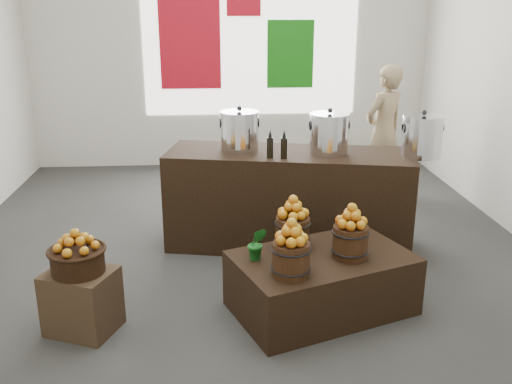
{
  "coord_description": "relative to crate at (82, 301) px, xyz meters",
  "views": [
    {
      "loc": [
        -0.26,
        -5.27,
        2.43
      ],
      "look_at": [
        0.1,
        -0.4,
        0.81
      ],
      "focal_mm": 40.0,
      "sensor_mm": 36.0,
      "label": 1
    }
  ],
  "objects": [
    {
      "name": "ground",
      "position": [
        1.31,
        1.29,
        -0.25
      ],
      "size": [
        7.0,
        7.0,
        0.0
      ],
      "primitive_type": "plane",
      "color": "#323330",
      "rests_on": "ground"
    },
    {
      "name": "back_wall",
      "position": [
        1.31,
        4.79,
        1.75
      ],
      "size": [
        6.0,
        0.04,
        4.0
      ],
      "primitive_type": "cube",
      "color": "beige",
      "rests_on": "ground"
    },
    {
      "name": "back_opening",
      "position": [
        1.61,
        4.77,
        1.75
      ],
      "size": [
        3.2,
        0.02,
        2.4
      ],
      "primitive_type": "cube",
      "color": "white",
      "rests_on": "back_wall"
    },
    {
      "name": "deco_red_left",
      "position": [
        0.71,
        4.76,
        1.65
      ],
      "size": [
        0.9,
        0.04,
        1.4
      ],
      "primitive_type": "cube",
      "color": "#B30D1D",
      "rests_on": "back_wall"
    },
    {
      "name": "deco_green_right",
      "position": [
        2.21,
        4.76,
        1.45
      ],
      "size": [
        0.7,
        0.04,
        1.0
      ],
      "primitive_type": "cube",
      "color": "#146A10",
      "rests_on": "back_wall"
    },
    {
      "name": "crate",
      "position": [
        0.0,
        0.0,
        0.0
      ],
      "size": [
        0.61,
        0.57,
        0.5
      ],
      "primitive_type": "cube",
      "rotation": [
        0.0,
        0.0,
        -0.39
      ],
      "color": "#483621",
      "rests_on": "ground"
    },
    {
      "name": "wicker_basket",
      "position": [
        0.0,
        0.0,
        0.34
      ],
      "size": [
        0.4,
        0.4,
        0.18
      ],
      "primitive_type": "cylinder",
      "color": "black",
      "rests_on": "crate"
    },
    {
      "name": "apples_in_basket",
      "position": [
        0.0,
        0.0,
        0.51
      ],
      "size": [
        0.31,
        0.31,
        0.17
      ],
      "primitive_type": null,
      "color": "#960504",
      "rests_on": "wicker_basket"
    },
    {
      "name": "display_table",
      "position": [
        1.9,
        0.18,
        -0.0
      ],
      "size": [
        1.62,
        1.31,
        0.49
      ],
      "primitive_type": "cube",
      "rotation": [
        0.0,
        0.0,
        0.36
      ],
      "color": "black",
      "rests_on": "ground"
    },
    {
      "name": "apple_bucket_front_left",
      "position": [
        1.6,
        -0.15,
        0.37
      ],
      "size": [
        0.28,
        0.28,
        0.26
      ],
      "primitive_type": "cylinder",
      "color": "#3B1F10",
      "rests_on": "display_table"
    },
    {
      "name": "apples_in_bucket_front_left",
      "position": [
        1.6,
        -0.15,
        0.59
      ],
      "size": [
        0.21,
        0.21,
        0.19
      ],
      "primitive_type": null,
      "color": "#960504",
      "rests_on": "apple_bucket_front_left"
    },
    {
      "name": "apple_bucket_front_right",
      "position": [
        2.11,
        0.14,
        0.37
      ],
      "size": [
        0.28,
        0.28,
        0.26
      ],
      "primitive_type": "cylinder",
      "color": "#3B1F10",
      "rests_on": "display_table"
    },
    {
      "name": "apples_in_bucket_front_right",
      "position": [
        2.11,
        0.14,
        0.59
      ],
      "size": [
        0.21,
        0.21,
        0.19
      ],
      "primitive_type": null,
      "color": "#960504",
      "rests_on": "apple_bucket_front_right"
    },
    {
      "name": "apple_bucket_rear",
      "position": [
        1.68,
        0.37,
        0.37
      ],
      "size": [
        0.28,
        0.28,
        0.26
      ],
      "primitive_type": "cylinder",
      "color": "#3B1F10",
      "rests_on": "display_table"
    },
    {
      "name": "apples_in_bucket_rear",
      "position": [
        1.68,
        0.37,
        0.59
      ],
      "size": [
        0.21,
        0.21,
        0.19
      ],
      "primitive_type": null,
      "color": "#960504",
      "rests_on": "apple_bucket_rear"
    },
    {
      "name": "herb_garnish_right",
      "position": [
        2.19,
        0.46,
        0.37
      ],
      "size": [
        0.29,
        0.27,
        0.26
      ],
      "primitive_type": "imported",
      "rotation": [
        0.0,
        0.0,
        -0.35
      ],
      "color": "#135D19",
      "rests_on": "display_table"
    },
    {
      "name": "herb_garnish_left",
      "position": [
        1.36,
        0.14,
        0.38
      ],
      "size": [
        0.16,
        0.13,
        0.27
      ],
      "primitive_type": "imported",
      "rotation": [
        0.0,
        0.0,
        -0.09
      ],
      "color": "#135D19",
      "rests_on": "display_table"
    },
    {
      "name": "counter",
      "position": [
        1.79,
        1.54,
        0.25
      ],
      "size": [
        2.57,
        1.26,
        1.01
      ],
      "primitive_type": "cube",
      "rotation": [
        0.0,
        0.0,
        -0.2
      ],
      "color": "black",
      "rests_on": "ground"
    },
    {
      "name": "stock_pot_left",
      "position": [
        1.3,
        1.64,
        0.95
      ],
      "size": [
        0.38,
        0.38,
        0.38
      ],
      "primitive_type": "cylinder",
      "color": "silver",
      "rests_on": "counter"
    },
    {
      "name": "stock_pot_center",
      "position": [
        2.17,
        1.46,
        0.95
      ],
      "size": [
        0.38,
        0.38,
        0.38
      ],
      "primitive_type": "cylinder",
      "color": "silver",
      "rests_on": "counter"
    },
    {
      "name": "stock_pot_right",
      "position": [
        3.05,
        1.28,
        0.95
      ],
      "size": [
        0.38,
        0.38,
        0.38
      ],
      "primitive_type": "cylinder",
      "color": "silver",
      "rests_on": "counter"
    },
    {
      "name": "oil_cruets",
      "position": [
        1.74,
        1.3,
        0.9
      ],
      "size": [
        0.19,
        0.1,
        0.28
      ],
      "primitive_type": null,
      "rotation": [
        0.0,
        0.0,
        -0.2
      ],
      "color": "black",
      "rests_on": "counter"
    },
    {
      "name": "shopper",
      "position": [
        3.22,
        3.09,
        0.61
      ],
      "size": [
        0.75,
        0.68,
        1.71
      ],
      "primitive_type": "imported",
      "rotation": [
        0.0,
        0.0,
        3.7
      ],
      "color": "#947F5B",
      "rests_on": "ground"
    }
  ]
}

